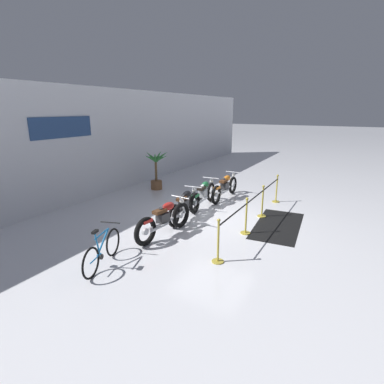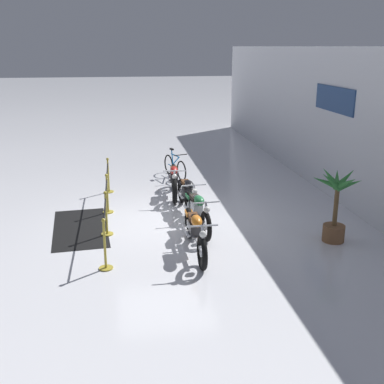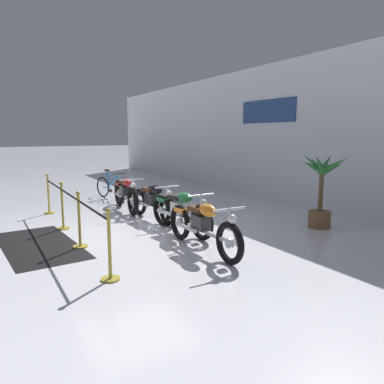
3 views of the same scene
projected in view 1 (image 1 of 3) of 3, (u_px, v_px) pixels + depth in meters
ground_plane at (213, 216)px, 9.76m from camera, size 120.00×120.00×0.00m
back_wall at (94, 143)px, 11.60m from camera, size 28.00×0.29×4.20m
motorcycle_red_0 at (164, 220)px, 8.16m from camera, size 2.26×0.62×0.96m
motorcycle_black_1 at (184, 205)px, 9.43m from camera, size 2.09×0.62×0.92m
motorcycle_green_2 at (203, 194)px, 10.60m from camera, size 2.23×0.62×0.93m
motorcycle_orange_3 at (225, 187)px, 11.60m from camera, size 2.37×0.62×0.93m
bicycle at (102, 251)px, 6.60m from camera, size 1.62×0.65×0.94m
potted_palm_left_of_row at (156, 170)px, 12.86m from camera, size 1.17×1.11×1.73m
stanchion_far_left at (242, 215)px, 7.95m from camera, size 5.36×0.28×1.05m
stanchion_mid_left at (246, 221)px, 8.33m from camera, size 0.28×0.28×1.05m
stanchion_mid_right at (262, 206)px, 9.65m from camera, size 0.28×0.28×1.05m
stanchion_far_right at (276, 193)px, 11.18m from camera, size 0.28×0.28×1.05m
floor_banner at (278, 225)px, 9.01m from camera, size 2.84×1.48×0.01m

